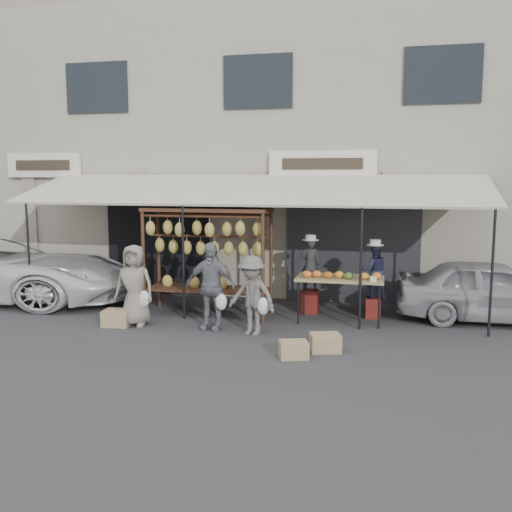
{
  "coord_description": "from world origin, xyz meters",
  "views": [
    {
      "loc": [
        2.95,
        -9.52,
        2.86
      ],
      "look_at": [
        0.44,
        1.4,
        1.3
      ],
      "focal_mm": 40.0,
      "sensor_mm": 36.0,
      "label": 1
    }
  ],
  "objects_px": {
    "customer_mid": "(211,286)",
    "crate_near_a": "(294,350)",
    "banana_rack": "(207,241)",
    "crate_far": "(117,318)",
    "produce_table": "(340,279)",
    "sedan": "(492,291)",
    "crate_near_b": "(325,343)",
    "customer_left": "(134,285)",
    "vendor_left": "(310,264)",
    "customer_right": "(252,296)",
    "vendor_right": "(374,271)"
  },
  "relations": [
    {
      "from": "customer_mid",
      "to": "crate_near_a",
      "type": "bearing_deg",
      "value": -33.69
    },
    {
      "from": "banana_rack",
      "to": "crate_far",
      "type": "distance_m",
      "value": 2.35
    },
    {
      "from": "produce_table",
      "to": "sedan",
      "type": "xyz_separation_m",
      "value": [
        2.94,
        0.71,
        -0.25
      ]
    },
    {
      "from": "crate_near_b",
      "to": "produce_table",
      "type": "bearing_deg",
      "value": 88.11
    },
    {
      "from": "crate_near_a",
      "to": "customer_left",
      "type": "bearing_deg",
      "value": 158.61
    },
    {
      "from": "vendor_left",
      "to": "crate_near_b",
      "type": "bearing_deg",
      "value": 95.55
    },
    {
      "from": "produce_table",
      "to": "customer_mid",
      "type": "distance_m",
      "value": 2.56
    },
    {
      "from": "crate_near_a",
      "to": "sedan",
      "type": "xyz_separation_m",
      "value": [
        3.46,
        3.14,
        0.49
      ]
    },
    {
      "from": "customer_mid",
      "to": "customer_right",
      "type": "bearing_deg",
      "value": -8.71
    },
    {
      "from": "crate_far",
      "to": "sedan",
      "type": "xyz_separation_m",
      "value": [
        7.11,
        1.96,
        0.47
      ]
    },
    {
      "from": "produce_table",
      "to": "customer_right",
      "type": "height_order",
      "value": "customer_right"
    },
    {
      "from": "crate_near_a",
      "to": "crate_far",
      "type": "relative_size",
      "value": 0.86
    },
    {
      "from": "vendor_left",
      "to": "crate_near_a",
      "type": "relative_size",
      "value": 2.46
    },
    {
      "from": "vendor_right",
      "to": "customer_mid",
      "type": "bearing_deg",
      "value": 20.7
    },
    {
      "from": "banana_rack",
      "to": "produce_table",
      "type": "relative_size",
      "value": 1.53
    },
    {
      "from": "vendor_right",
      "to": "sedan",
      "type": "distance_m",
      "value": 2.33
    },
    {
      "from": "vendor_left",
      "to": "sedan",
      "type": "relative_size",
      "value": 0.3
    },
    {
      "from": "vendor_right",
      "to": "customer_left",
      "type": "height_order",
      "value": "customer_left"
    },
    {
      "from": "customer_right",
      "to": "crate_far",
      "type": "height_order",
      "value": "customer_right"
    },
    {
      "from": "produce_table",
      "to": "customer_right",
      "type": "relative_size",
      "value": 1.18
    },
    {
      "from": "customer_left",
      "to": "crate_near_b",
      "type": "bearing_deg",
      "value": -14.57
    },
    {
      "from": "vendor_left",
      "to": "produce_table",
      "type": "bearing_deg",
      "value": 127.83
    },
    {
      "from": "vendor_left",
      "to": "customer_mid",
      "type": "xyz_separation_m",
      "value": [
        -1.65,
        -1.74,
        -0.21
      ]
    },
    {
      "from": "customer_left",
      "to": "sedan",
      "type": "distance_m",
      "value": 7.03
    },
    {
      "from": "vendor_right",
      "to": "crate_far",
      "type": "xyz_separation_m",
      "value": [
        -4.82,
        -1.75,
        -0.82
      ]
    },
    {
      "from": "banana_rack",
      "to": "customer_right",
      "type": "height_order",
      "value": "banana_rack"
    },
    {
      "from": "crate_near_a",
      "to": "crate_far",
      "type": "xyz_separation_m",
      "value": [
        -3.65,
        1.18,
        0.02
      ]
    },
    {
      "from": "crate_far",
      "to": "crate_near_b",
      "type": "bearing_deg",
      "value": -10.07
    },
    {
      "from": "crate_far",
      "to": "customer_left",
      "type": "bearing_deg",
      "value": 19.53
    },
    {
      "from": "vendor_right",
      "to": "crate_near_b",
      "type": "xyz_separation_m",
      "value": [
        -0.71,
        -2.48,
        -0.83
      ]
    },
    {
      "from": "banana_rack",
      "to": "crate_far",
      "type": "height_order",
      "value": "banana_rack"
    },
    {
      "from": "customer_mid",
      "to": "vendor_right",
      "type": "bearing_deg",
      "value": 31.3
    },
    {
      "from": "crate_near_a",
      "to": "banana_rack",
      "type": "bearing_deg",
      "value": 132.68
    },
    {
      "from": "vendor_left",
      "to": "vendor_right",
      "type": "distance_m",
      "value": 1.34
    },
    {
      "from": "produce_table",
      "to": "crate_far",
      "type": "relative_size",
      "value": 3.31
    },
    {
      "from": "crate_near_b",
      "to": "banana_rack",
      "type": "bearing_deg",
      "value": 143.99
    },
    {
      "from": "customer_mid",
      "to": "crate_near_b",
      "type": "height_order",
      "value": "customer_mid"
    },
    {
      "from": "customer_left",
      "to": "crate_far",
      "type": "xyz_separation_m",
      "value": [
        -0.33,
        -0.12,
        -0.63
      ]
    },
    {
      "from": "vendor_right",
      "to": "crate_far",
      "type": "height_order",
      "value": "vendor_right"
    },
    {
      "from": "vendor_right",
      "to": "crate_near_b",
      "type": "height_order",
      "value": "vendor_right"
    },
    {
      "from": "vendor_right",
      "to": "customer_mid",
      "type": "relative_size",
      "value": 0.67
    },
    {
      "from": "vendor_right",
      "to": "customer_left",
      "type": "relative_size",
      "value": 0.71
    },
    {
      "from": "banana_rack",
      "to": "produce_table",
      "type": "bearing_deg",
      "value": 0.92
    },
    {
      "from": "customer_mid",
      "to": "customer_right",
      "type": "relative_size",
      "value": 1.15
    },
    {
      "from": "crate_near_a",
      "to": "vendor_right",
      "type": "bearing_deg",
      "value": 68.36
    },
    {
      "from": "customer_mid",
      "to": "customer_right",
      "type": "xyz_separation_m",
      "value": [
        0.84,
        -0.18,
        -0.11
      ]
    },
    {
      "from": "vendor_left",
      "to": "vendor_right",
      "type": "bearing_deg",
      "value": 165.54
    },
    {
      "from": "vendor_right",
      "to": "vendor_left",
      "type": "bearing_deg",
      "value": -14.21
    },
    {
      "from": "banana_rack",
      "to": "crate_near_b",
      "type": "height_order",
      "value": "banana_rack"
    },
    {
      "from": "crate_near_b",
      "to": "crate_far",
      "type": "height_order",
      "value": "crate_far"
    }
  ]
}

